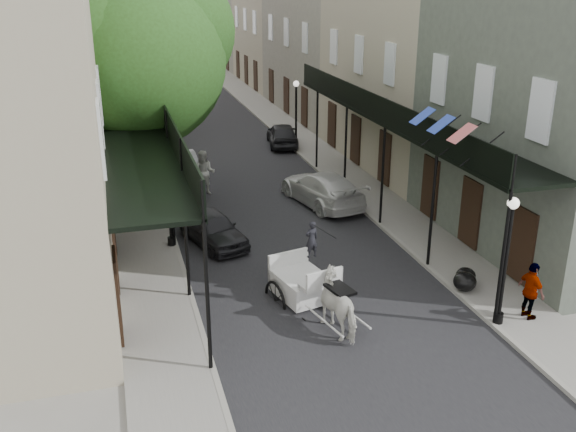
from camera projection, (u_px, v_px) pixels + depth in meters
ground at (335, 312)px, 18.76m from camera, size 140.00×140.00×0.00m
road at (218, 146)px, 36.75m from camera, size 8.00×90.00×0.01m
sidewalk_left at (128, 151)px, 35.46m from camera, size 2.20×90.00×0.12m
sidewalk_right at (301, 139)px, 38.00m from camera, size 2.20×90.00×0.12m
building_row_left at (57, 39)px, 41.70m from camera, size 5.00×80.00×10.50m
building_row_right at (309, 33)px, 46.07m from camera, size 5.00×80.00×10.50m
gallery_left at (142, 133)px, 22.39m from camera, size 2.20×18.05×4.88m
gallery_right at (394, 117)px, 24.82m from camera, size 2.20×18.05×4.88m
tree_near at (147, 51)px, 24.55m from camera, size 7.31×6.80×9.63m
tree_far at (129, 36)px, 37.36m from camera, size 6.45×6.00×8.61m
lamppost_right_near at (506, 260)px, 17.28m from camera, size 0.32×0.32×3.71m
lamppost_left at (168, 194)px, 22.39m from camera, size 0.32×0.32×3.71m
lamppost_right_far at (296, 113)px, 35.27m from camera, size 0.32×0.32×3.71m
horse at (341, 304)px, 17.52m from camera, size 1.29×2.07×1.62m
carriage at (296, 262)px, 19.51m from camera, size 1.99×2.63×2.71m
pedestrian_walking at (204, 173)px, 28.41m from camera, size 1.17×1.06×1.99m
pedestrian_sidewalk_left at (145, 146)px, 32.78m from camera, size 1.33×1.10×1.78m
pedestrian_sidewalk_right at (531, 291)px, 17.91m from camera, size 0.49×1.02×1.70m
car_left_near at (213, 228)px, 23.26m from camera, size 2.45×3.86×1.23m
car_left_mid at (183, 166)px, 30.85m from camera, size 1.50×3.71×1.20m
car_left_far at (143, 108)px, 42.97m from camera, size 3.77×6.08×1.57m
car_right_near at (322, 188)px, 27.27m from camera, size 2.88×5.15×1.41m
car_right_far at (282, 134)px, 36.53m from camera, size 2.17×4.11×1.33m
trash_bags at (465, 279)px, 19.87m from camera, size 0.96×1.11×0.60m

